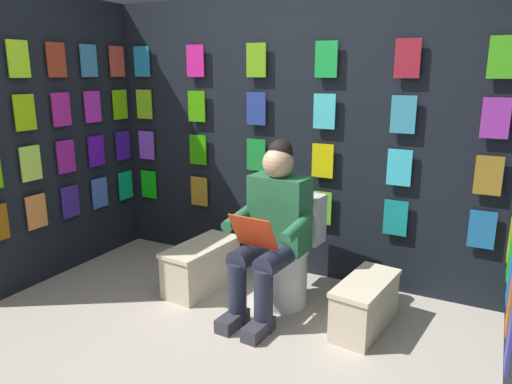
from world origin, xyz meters
The scene contains 7 objects.
ground_plane centered at (0.00, 0.00, 0.00)m, with size 30.00×30.00×0.00m, color #B2A899.
display_wall_back centered at (0.00, -1.68, 1.11)m, with size 3.38×0.14×2.21m.
display_wall_right centered at (1.69, -0.82, 1.11)m, with size 0.14×1.63×2.21m.
toilet centered at (-0.19, -1.14, 0.33)m, with size 0.42×0.57×0.77m.
person_reading centered at (-0.18, -0.91, 0.60)m, with size 0.55×0.70×1.19m.
comic_longbox_near centered at (-0.83, -0.98, 0.17)m, with size 0.33×0.63×0.34m.
comic_longbox_far centered at (0.45, -1.00, 0.18)m, with size 0.35×0.69×0.35m.
Camera 1 is at (-1.49, 1.81, 1.63)m, focal length 33.23 mm.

